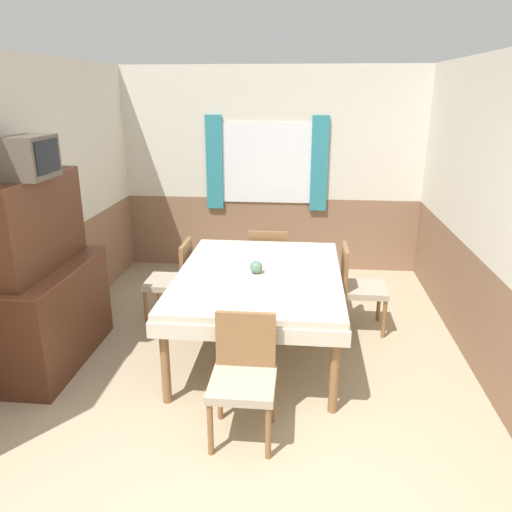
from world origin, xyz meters
TOP-DOWN VIEW (x-y plane):
  - wall_back at (-0.00, 4.29)m, footprint 4.24×0.10m
  - wall_left at (-1.94, 2.13)m, footprint 0.05×4.66m
  - wall_right at (1.94, 2.13)m, footprint 0.05×4.66m
  - dining_table at (0.06, 1.95)m, footprint 1.46×1.94m
  - chair_head_window at (0.06, 3.12)m, footprint 0.44×0.44m
  - chair_left_far at (-0.87, 2.51)m, footprint 0.44×0.44m
  - chair_head_near at (0.06, 0.78)m, footprint 0.44×0.44m
  - chair_right_far at (0.98, 2.51)m, footprint 0.44×0.44m
  - sideboard at (-1.69, 1.59)m, footprint 0.46×1.32m
  - tv at (-1.65, 1.49)m, footprint 0.29×0.43m
  - vase at (0.03, 1.93)m, footprint 0.11×0.11m

SIDE VIEW (x-z plane):
  - chair_head_window at x=0.06m, z-range 0.04..0.90m
  - chair_left_far at x=-0.87m, z-range 0.04..0.90m
  - chair_head_near at x=0.06m, z-range 0.04..0.90m
  - chair_right_far at x=0.98m, z-range 0.04..0.90m
  - dining_table at x=0.06m, z-range 0.29..1.06m
  - sideboard at x=-1.69m, z-range -0.13..1.52m
  - vase at x=0.03m, z-range 0.77..0.88m
  - wall_left at x=-1.94m, z-range 0.00..2.60m
  - wall_right at x=1.94m, z-range 0.00..2.60m
  - wall_back at x=0.00m, z-range 0.01..2.61m
  - tv at x=-1.65m, z-range 1.65..1.97m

